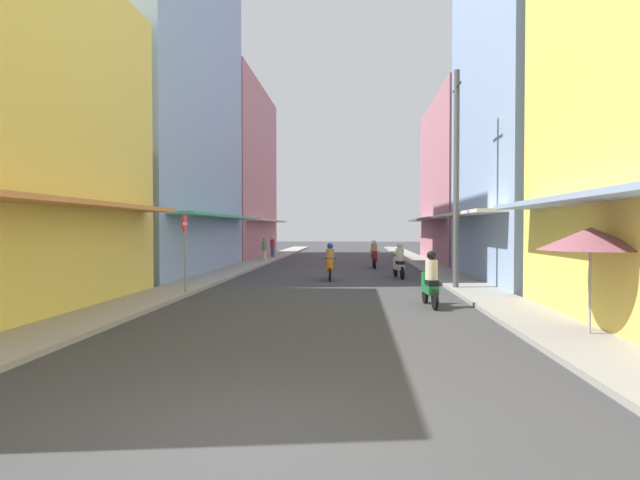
{
  "coord_description": "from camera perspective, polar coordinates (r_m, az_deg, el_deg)",
  "views": [
    {
      "loc": [
        1.02,
        -5.12,
        2.19
      ],
      "look_at": [
        -0.25,
        13.32,
        1.78
      ],
      "focal_mm": 28.6,
      "sensor_mm": 36.0,
      "label": 1
    }
  ],
  "objects": [
    {
      "name": "ground_plane",
      "position": [
        27.93,
        1.84,
        -3.22
      ],
      "size": [
        117.51,
        117.51,
        0.0
      ],
      "primitive_type": "plane",
      "color": "#38383A"
    },
    {
      "name": "sidewalk_left",
      "position": [
        28.59,
        -8.63,
        -3.01
      ],
      "size": [
        1.73,
        61.41,
        0.12
      ],
      "primitive_type": "cube",
      "color": "#9E9991",
      "rests_on": "ground"
    },
    {
      "name": "sidewalk_right",
      "position": [
        28.22,
        12.46,
        -3.08
      ],
      "size": [
        1.73,
        61.41,
        0.12
      ],
      "primitive_type": "cube",
      "color": "gray",
      "rests_on": "ground"
    },
    {
      "name": "building_left_mid",
      "position": [
        27.56,
        -18.32,
        15.45
      ],
      "size": [
        7.05,
        13.5,
        17.95
      ],
      "color": "#8CA5CC",
      "rests_on": "ground"
    },
    {
      "name": "building_left_far",
      "position": [
        40.23,
        -10.67,
        7.43
      ],
      "size": [
        7.05,
        13.79,
        13.05
      ],
      "color": "#B7727F",
      "rests_on": "ground"
    },
    {
      "name": "building_right_mid",
      "position": [
        24.05,
        24.28,
        15.66
      ],
      "size": [
        7.05,
        10.64,
        16.42
      ],
      "color": "#8CA5CC",
      "rests_on": "ground"
    },
    {
      "name": "building_right_far",
      "position": [
        34.89,
        17.35,
        6.28
      ],
      "size": [
        7.05,
        12.04,
        10.54
      ],
      "color": "#B7727F",
      "rests_on": "ground"
    },
    {
      "name": "motorbike_orange",
      "position": [
        21.72,
        1.13,
        -2.64
      ],
      "size": [
        0.55,
        1.81,
        1.58
      ],
      "color": "black",
      "rests_on": "ground"
    },
    {
      "name": "motorbike_green",
      "position": [
        14.64,
        12.21,
        -4.57
      ],
      "size": [
        0.55,
        1.81,
        1.58
      ],
      "color": "black",
      "rests_on": "ground"
    },
    {
      "name": "motorbike_maroon",
      "position": [
        28.39,
        6.08,
        -1.73
      ],
      "size": [
        0.55,
        1.81,
        1.58
      ],
      "color": "black",
      "rests_on": "ground"
    },
    {
      "name": "motorbike_silver",
      "position": [
        22.74,
        8.82,
        -2.48
      ],
      "size": [
        0.57,
        1.8,
        1.58
      ],
      "color": "black",
      "rests_on": "ground"
    },
    {
      "name": "pedestrian_midway",
      "position": [
        34.54,
        -6.25,
        -1.05
      ],
      "size": [
        0.34,
        0.34,
        1.58
      ],
      "color": "beige",
      "rests_on": "ground"
    },
    {
      "name": "pedestrian_far",
      "position": [
        37.29,
        -5.33,
        -0.61
      ],
      "size": [
        0.44,
        0.44,
        1.71
      ],
      "color": "#334C8C",
      "rests_on": "ground"
    },
    {
      "name": "vendor_umbrella",
      "position": [
        11.31,
        28.02,
        0.12
      ],
      "size": [
        1.99,
        1.99,
        2.22
      ],
      "color": "#99999E",
      "rests_on": "ground"
    },
    {
      "name": "utility_pole",
      "position": [
        18.68,
        15.01,
        6.66
      ],
      "size": [
        0.2,
        1.2,
        7.75
      ],
      "color": "#4C4C4F",
      "rests_on": "ground"
    },
    {
      "name": "street_sign_no_entry",
      "position": [
        17.03,
        -14.88,
        -0.35
      ],
      "size": [
        0.07,
        0.6,
        2.65
      ],
      "color": "gray",
      "rests_on": "ground"
    }
  ]
}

